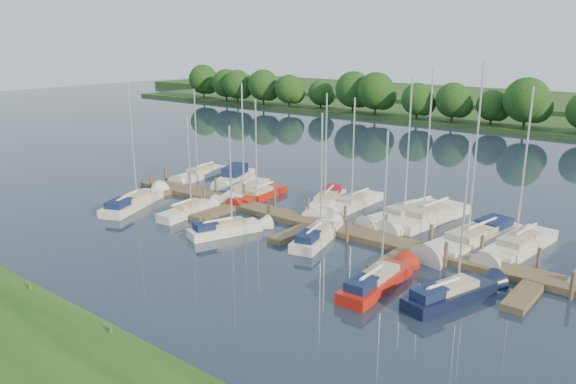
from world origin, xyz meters
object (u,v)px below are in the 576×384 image
Objects in this scene: sailboat_s_2 at (227,230)px; sailboat_n_5 at (353,204)px; dock at (311,226)px; sailboat_n_0 at (199,175)px; motorboat at (235,178)px.

sailboat_n_5 is at bearing 93.62° from sailboat_s_2.
sailboat_s_2 is (-3.99, -4.74, 0.12)m from dock.
sailboat_s_2 is (-3.50, -11.38, 0.05)m from sailboat_n_5.
sailboat_s_2 is at bearing 135.53° from sailboat_n_0.
motorboat is 13.73m from sailboat_n_5.
sailboat_s_2 is at bearing -130.09° from dock.
motorboat is 0.81× the size of sailboat_s_2.
sailboat_s_2 is (10.24, -11.35, -0.07)m from motorboat.
sailboat_n_0 is at bearing 164.67° from sailboat_s_2.
sailboat_n_0 is at bearing -6.37° from motorboat.
motorboat is (-14.23, 6.61, 0.19)m from dock.
sailboat_n_0 reaches higher than dock.
dock is at bearing 134.60° from motorboat.
motorboat is 15.28m from sailboat_s_2.
sailboat_n_5 is (-0.49, 6.64, 0.07)m from dock.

